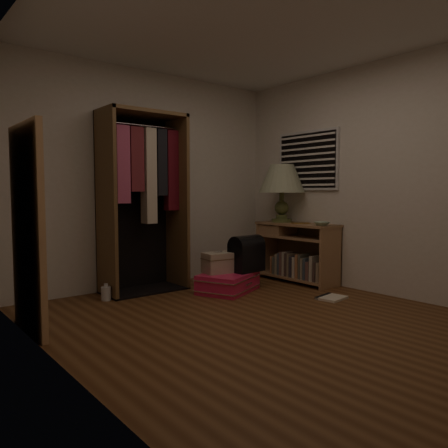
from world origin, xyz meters
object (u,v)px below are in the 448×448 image
at_px(floor_mirror, 28,229).
at_px(train_case, 219,262).
at_px(pink_suitcase, 228,282).
at_px(table_lamp, 282,180).
at_px(white_jug, 106,293).
at_px(console_bookshelf, 295,250).
at_px(black_bag, 246,253).
at_px(open_wardrobe, 145,186).

distance_m(floor_mirror, train_case, 2.17).
bearing_deg(floor_mirror, pink_suitcase, 2.77).
bearing_deg(pink_suitcase, table_lamp, -14.18).
bearing_deg(white_jug, table_lamp, -8.05).
relative_size(console_bookshelf, table_lamp, 1.48).
distance_m(console_bookshelf, pink_suitcase, 1.09).
relative_size(black_bag, table_lamp, 0.56).
relative_size(pink_suitcase, black_bag, 2.03).
xyz_separation_m(black_bag, table_lamp, (0.82, 0.22, 0.87)).
xyz_separation_m(open_wardrobe, train_case, (0.61, -0.59, -0.88)).
height_order(pink_suitcase, table_lamp, table_lamp).
xyz_separation_m(console_bookshelf, pink_suitcase, (-1.05, 0.08, -0.29)).
bearing_deg(open_wardrobe, floor_mirror, -152.79).
xyz_separation_m(black_bag, white_jug, (-1.50, 0.55, -0.36)).
distance_m(open_wardrobe, black_bag, 1.41).
height_order(floor_mirror, train_case, floor_mirror).
bearing_deg(open_wardrobe, console_bookshelf, -23.09).
distance_m(open_wardrobe, pink_suitcase, 1.47).
xyz_separation_m(train_case, white_jug, (-1.19, 0.42, -0.26)).
height_order(pink_suitcase, black_bag, black_bag).
xyz_separation_m(train_case, black_bag, (0.32, -0.13, 0.10)).
distance_m(pink_suitcase, train_case, 0.25).
xyz_separation_m(open_wardrobe, white_jug, (-0.58, -0.17, -1.14)).
relative_size(pink_suitcase, white_jug, 4.78).
relative_size(console_bookshelf, train_case, 2.96).
height_order(console_bookshelf, pink_suitcase, console_bookshelf).
height_order(pink_suitcase, train_case, train_case).
height_order(pink_suitcase, white_jug, pink_suitcase).
height_order(open_wardrobe, table_lamp, open_wardrobe).
bearing_deg(train_case, white_jug, 168.39).
bearing_deg(train_case, open_wardrobe, 143.88).
bearing_deg(white_jug, pink_suitcase, -21.25).
xyz_separation_m(open_wardrobe, table_lamp, (1.75, -0.50, 0.08)).
bearing_deg(floor_mirror, white_jug, 33.14).
distance_m(train_case, black_bag, 0.35).
bearing_deg(black_bag, table_lamp, 10.92).
xyz_separation_m(pink_suitcase, white_jug, (-1.27, 0.49, -0.03)).
relative_size(table_lamp, white_jug, 4.22).
bearing_deg(white_jug, open_wardrobe, 16.34).
distance_m(open_wardrobe, white_jug, 1.29).
bearing_deg(train_case, floor_mirror, -167.21).
height_order(black_bag, table_lamp, table_lamp).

